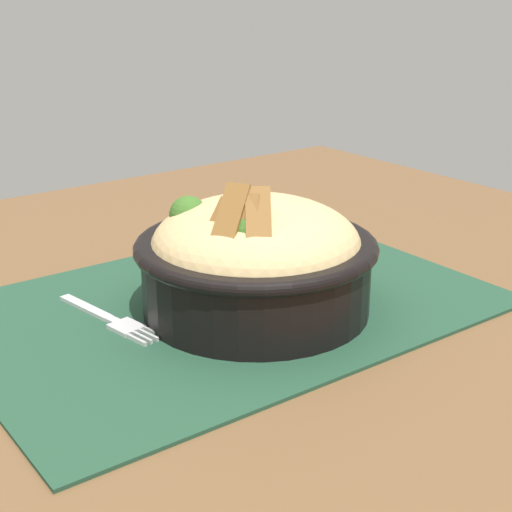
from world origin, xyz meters
TOP-DOWN VIEW (x-y plane):
  - table at (0.00, 0.00)m, footprint 1.13×0.93m
  - placemat at (-0.03, 0.00)m, footprint 0.46×0.33m
  - bowl at (-0.04, 0.03)m, footprint 0.25×0.25m
  - fork at (0.07, -0.03)m, footprint 0.03×0.13m

SIDE VIEW (x-z plane):
  - table at x=0.00m, z-range 0.31..1.06m
  - placemat at x=-0.03m, z-range 0.75..0.76m
  - fork at x=0.07m, z-range 0.76..0.76m
  - bowl at x=-0.04m, z-range 0.75..0.87m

